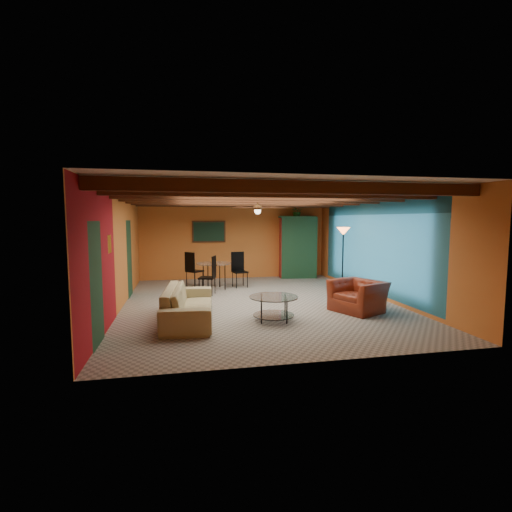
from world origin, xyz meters
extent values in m
cube|color=gray|center=(0.00, 0.00, 0.00)|extent=(6.50, 8.00, 0.01)
cube|color=silver|center=(0.00, 0.00, 2.70)|extent=(6.50, 8.00, 0.01)
cube|color=#C86D2E|center=(0.00, 4.00, 1.35)|extent=(6.50, 0.02, 2.70)
cube|color=maroon|center=(-3.25, 0.00, 1.35)|extent=(0.02, 8.00, 2.70)
cube|color=teal|center=(3.25, 0.00, 1.35)|extent=(0.02, 8.00, 2.70)
imported|color=#968A61|center=(-1.73, -1.35, 0.35)|extent=(1.13, 2.46, 0.70)
imported|color=maroon|center=(2.04, -1.34, 0.35)|extent=(1.31, 1.38, 0.70)
cube|color=maroon|center=(2.20, 3.70, 1.06)|extent=(1.28, 0.76, 2.12)
cube|color=black|center=(-0.90, 3.96, 1.65)|extent=(1.05, 0.03, 0.65)
imported|color=#26661E|center=(2.20, 3.70, 2.36)|extent=(0.45, 0.40, 0.47)
imported|color=orange|center=(-0.91, 2.00, 1.18)|extent=(0.22, 0.22, 0.19)
camera|label=1|loc=(-1.86, -8.96, 2.08)|focal=26.05mm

